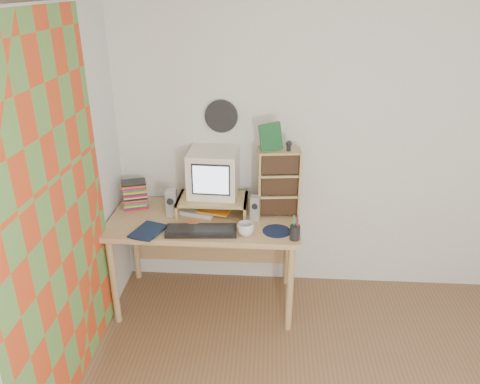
# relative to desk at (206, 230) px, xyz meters

# --- Properties ---
(back_wall) EXTENTS (3.50, 0.00, 3.50)m
(back_wall) POSITION_rel_desk_xyz_m (1.03, 0.31, 0.63)
(back_wall) COLOR white
(back_wall) RESTS_ON floor
(curtain) EXTENTS (0.00, 2.20, 2.20)m
(curtain) POSITION_rel_desk_xyz_m (-0.68, -0.96, 0.53)
(curtain) COLOR #D4451D
(curtain) RESTS_ON left_wall
(wall_disc) EXTENTS (0.25, 0.02, 0.25)m
(wall_disc) POSITION_rel_desk_xyz_m (0.10, 0.29, 0.81)
(wall_disc) COLOR black
(wall_disc) RESTS_ON back_wall
(desk) EXTENTS (1.40, 0.70, 0.75)m
(desk) POSITION_rel_desk_xyz_m (0.00, 0.00, 0.00)
(desk) COLOR tan
(desk) RESTS_ON floor
(monitor_riser) EXTENTS (0.52, 0.30, 0.12)m
(monitor_riser) POSITION_rel_desk_xyz_m (0.05, 0.04, 0.23)
(monitor_riser) COLOR tan
(monitor_riser) RESTS_ON desk
(crt_monitor) EXTENTS (0.37, 0.37, 0.34)m
(crt_monitor) POSITION_rel_desk_xyz_m (0.05, 0.09, 0.42)
(crt_monitor) COLOR white
(crt_monitor) RESTS_ON monitor_riser
(speaker_left) EXTENTS (0.08, 0.08, 0.20)m
(speaker_left) POSITION_rel_desk_xyz_m (-0.25, -0.03, 0.24)
(speaker_left) COLOR #AFAFB4
(speaker_left) RESTS_ON desk
(speaker_right) EXTENTS (0.07, 0.07, 0.18)m
(speaker_right) POSITION_rel_desk_xyz_m (0.37, -0.04, 0.22)
(speaker_right) COLOR #AFAFB4
(speaker_right) RESTS_ON desk
(keyboard) EXTENTS (0.50, 0.20, 0.03)m
(keyboard) POSITION_rel_desk_xyz_m (0.01, -0.29, 0.15)
(keyboard) COLOR black
(keyboard) RESTS_ON desk
(dvd_stack) EXTENTS (0.21, 0.18, 0.26)m
(dvd_stack) POSITION_rel_desk_xyz_m (-0.56, 0.08, 0.26)
(dvd_stack) COLOR brown
(dvd_stack) RESTS_ON desk
(cd_rack) EXTENTS (0.32, 0.19, 0.51)m
(cd_rack) POSITION_rel_desk_xyz_m (0.54, 0.05, 0.39)
(cd_rack) COLOR tan
(cd_rack) RESTS_ON desk
(mug) EXTENTS (0.13, 0.13, 0.09)m
(mug) POSITION_rel_desk_xyz_m (0.32, -0.30, 0.18)
(mug) COLOR silver
(mug) RESTS_ON desk
(diary) EXTENTS (0.26, 0.23, 0.04)m
(diary) POSITION_rel_desk_xyz_m (-0.45, -0.28, 0.16)
(diary) COLOR #0F1D39
(diary) RESTS_ON desk
(mousepad) EXTENTS (0.21, 0.21, 0.00)m
(mousepad) POSITION_rel_desk_xyz_m (0.53, -0.23, 0.14)
(mousepad) COLOR black
(mousepad) RESTS_ON desk
(pen_cup) EXTENTS (0.09, 0.09, 0.14)m
(pen_cup) POSITION_rel_desk_xyz_m (0.66, -0.33, 0.21)
(pen_cup) COLOR black
(pen_cup) RESTS_ON desk
(papers) EXTENTS (0.32, 0.26, 0.04)m
(papers) POSITION_rel_desk_xyz_m (-0.01, 0.04, 0.15)
(papers) COLOR beige
(papers) RESTS_ON desk
(red_box) EXTENTS (0.08, 0.05, 0.04)m
(red_box) POSITION_rel_desk_xyz_m (-0.06, -0.21, 0.15)
(red_box) COLOR #C63F15
(red_box) RESTS_ON desk
(game_box) EXTENTS (0.16, 0.07, 0.20)m
(game_box) POSITION_rel_desk_xyz_m (0.47, 0.03, 0.74)
(game_box) COLOR #164F27
(game_box) RESTS_ON cd_rack
(webcam) EXTENTS (0.05, 0.05, 0.08)m
(webcam) POSITION_rel_desk_xyz_m (0.60, 0.03, 0.68)
(webcam) COLOR black
(webcam) RESTS_ON cd_rack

